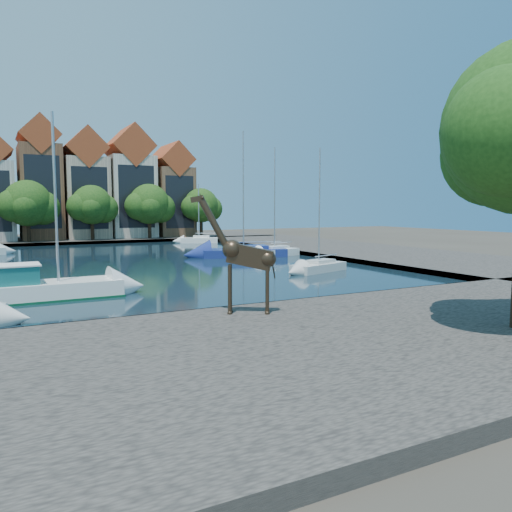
% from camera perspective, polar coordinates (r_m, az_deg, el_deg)
% --- Properties ---
extents(ground, '(160.00, 160.00, 0.00)m').
position_cam_1_polar(ground, '(23.50, -1.97, -6.76)').
color(ground, '#38332B').
rests_on(ground, ground).
extents(water_basin, '(38.00, 50.00, 0.08)m').
position_cam_1_polar(water_basin, '(46.05, -15.06, -0.79)').
color(water_basin, black).
rests_on(water_basin, ground).
extents(near_quay, '(50.00, 14.00, 0.50)m').
position_cam_1_polar(near_quay, '(17.59, 8.15, -10.25)').
color(near_quay, '#4E4A44').
rests_on(near_quay, ground).
extents(far_quay, '(60.00, 16.00, 0.50)m').
position_cam_1_polar(far_quay, '(77.47, -20.28, 1.75)').
color(far_quay, '#4E4A44').
rests_on(far_quay, ground).
extents(right_quay, '(14.00, 52.00, 0.50)m').
position_cam_1_polar(right_quay, '(56.93, 10.29, 0.73)').
color(right_quay, '#4E4A44').
rests_on(right_quay, ground).
extents(townhouse_center, '(5.44, 9.18, 16.93)m').
position_cam_1_polar(townhouse_center, '(76.97, -23.47, 7.66)').
color(townhouse_center, brown).
rests_on(townhouse_center, far_quay).
extents(townhouse_east_inner, '(5.94, 9.18, 15.79)m').
position_cam_1_polar(townhouse_east_inner, '(77.64, -19.00, 7.33)').
color(townhouse_east_inner, tan).
rests_on(townhouse_east_inner, far_quay).
extents(townhouse_east_mid, '(6.43, 9.18, 16.65)m').
position_cam_1_polar(townhouse_east_mid, '(78.92, -14.30, 7.70)').
color(townhouse_east_mid, beige).
rests_on(townhouse_east_mid, far_quay).
extents(townhouse_east_end, '(5.44, 9.18, 14.43)m').
position_cam_1_polar(townhouse_east_end, '(80.65, -9.75, 7.04)').
color(townhouse_east_end, brown).
rests_on(townhouse_east_end, far_quay).
extents(far_tree_mid_west, '(7.80, 6.00, 8.00)m').
position_cam_1_polar(far_tree_mid_west, '(71.29, -24.56, 5.34)').
color(far_tree_mid_west, '#332114').
rests_on(far_tree_mid_west, far_quay).
extents(far_tree_mid_east, '(7.02, 5.40, 7.52)m').
position_cam_1_polar(far_tree_mid_east, '(72.19, -18.19, 5.44)').
color(far_tree_mid_east, '#332114').
rests_on(far_tree_mid_east, far_quay).
extents(far_tree_east, '(7.54, 5.80, 7.84)m').
position_cam_1_polar(far_tree_east, '(73.95, -12.03, 5.68)').
color(far_tree_east, '#332114').
rests_on(far_tree_east, far_quay).
extents(far_tree_far_east, '(6.76, 5.20, 7.36)m').
position_cam_1_polar(far_tree_far_east, '(76.50, -6.23, 5.64)').
color(far_tree_far_east, '#332114').
rests_on(far_tree_far_east, far_quay).
extents(giraffe_statue, '(3.27, 1.98, 5.04)m').
position_cam_1_polar(giraffe_statue, '(21.19, -1.47, 0.03)').
color(giraffe_statue, '#34261A').
rests_on(giraffe_statue, near_quay).
extents(motorsailer, '(8.53, 2.63, 9.97)m').
position_cam_1_polar(motorsailer, '(29.03, -24.14, -3.17)').
color(motorsailer, white).
rests_on(motorsailer, water_basin).
extents(sailboat_right_a, '(5.25, 3.18, 9.39)m').
position_cam_1_polar(sailboat_right_a, '(38.60, 7.18, -1.03)').
color(sailboat_right_a, silver).
rests_on(sailboat_right_a, water_basin).
extents(sailboat_right_b, '(8.81, 4.87, 12.34)m').
position_cam_1_polar(sailboat_right_b, '(49.79, -1.43, 0.62)').
color(sailboat_right_b, navy).
rests_on(sailboat_right_b, water_basin).
extents(sailboat_right_c, '(5.72, 3.23, 10.81)m').
position_cam_1_polar(sailboat_right_c, '(50.33, 2.13, 0.64)').
color(sailboat_right_c, white).
rests_on(sailboat_right_c, water_basin).
extents(sailboat_right_d, '(5.33, 3.52, 8.02)m').
position_cam_1_polar(sailboat_right_d, '(69.23, -6.53, 1.96)').
color(sailboat_right_d, white).
rests_on(sailboat_right_d, water_basin).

